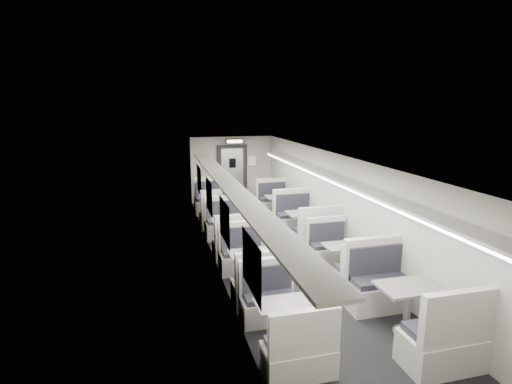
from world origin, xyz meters
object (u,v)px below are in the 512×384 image
booth_left_b (229,233)px  booth_right_d (407,309)px  passenger (231,203)px  booth_left_c (251,269)px  booth_right_b (304,226)px  exit_sign (234,141)px  booth_right_c (343,260)px  booth_left_a (215,208)px  booth_left_d (282,323)px  vestibule_door (232,174)px  booth_right_a (280,207)px

booth_left_b → booth_right_d: 4.96m
booth_left_b → passenger: passenger is taller
booth_left_b → booth_left_c: booth_left_b is taller
booth_right_d → booth_right_b: bearing=90.0°
booth_left_c → booth_right_d: 3.01m
exit_sign → booth_right_c: bearing=-81.3°
booth_left_a → passenger: passenger is taller
booth_left_a → exit_sign: bearing=60.7°
booth_left_c → exit_sign: (1.00, 6.55, 1.92)m
booth_left_a → booth_left_d: bearing=-90.0°
vestibule_door → booth_right_a: bearing=-69.3°
booth_left_a → booth_left_b: bearing=-90.0°
booth_left_b → booth_right_a: 2.90m
booth_right_a → booth_right_c: bearing=-90.0°
booth_right_a → booth_right_b: bearing=-90.0°
booth_right_a → booth_right_d: booth_right_d is taller
booth_left_c → booth_right_a: (2.00, 4.39, 0.02)m
booth_left_b → booth_right_c: booth_left_b is taller
booth_left_b → booth_right_b: bearing=-1.5°
booth_left_b → exit_sign: exit_sign is taller
vestibule_door → booth_left_b: bearing=-101.9°
booth_left_a → vestibule_door: (1.00, 2.27, 0.64)m
booth_left_a → booth_left_c: booth_left_a is taller
booth_right_d → booth_left_d: bearing=174.3°
booth_left_d → booth_right_d: bearing=-5.7°
booth_left_a → vestibule_door: 2.56m
booth_right_b → vestibule_door: size_ratio=1.07×
booth_left_b → booth_left_c: bearing=-90.0°
booth_left_d → exit_sign: exit_sign is taller
booth_left_d → vestibule_door: 9.16m
booth_left_c → vestibule_door: bearing=81.9°
booth_left_d → booth_right_b: bearing=65.0°
booth_right_a → vestibule_door: bearing=110.7°
booth_right_c → passenger: 3.97m
booth_right_a → booth_right_b: size_ratio=0.94×
booth_left_d → passenger: (0.28, 5.60, 0.47)m
booth_left_d → booth_right_b: 4.73m
booth_left_b → vestibule_door: size_ratio=1.00×
booth_left_d → passenger: passenger is taller
booth_left_c → booth_left_d: bearing=-90.0°
booth_left_c → booth_right_b: booth_right_b is taller
booth_left_c → exit_sign: 6.90m
booth_right_b → passenger: passenger is taller
booth_left_c → booth_right_b: 3.00m
booth_left_d → booth_right_a: bearing=72.7°
booth_left_c → exit_sign: bearing=81.3°
booth_right_a → booth_left_d: bearing=-107.3°
booth_left_c → passenger: 3.59m
booth_right_a → booth_right_c: (0.00, -4.38, -0.03)m
booth_left_b → booth_left_d: size_ratio=1.08×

